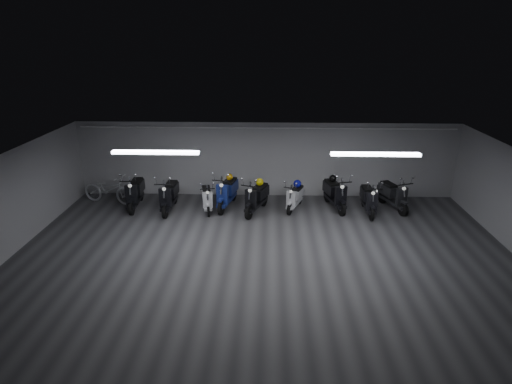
{
  "coord_description": "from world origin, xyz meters",
  "views": [
    {
      "loc": [
        0.14,
        -10.15,
        5.77
      ],
      "look_at": [
        -0.29,
        2.5,
        1.05
      ],
      "focal_mm": 29.65,
      "sensor_mm": 36.0,
      "label": 1
    }
  ],
  "objects_px": {
    "scooter_8": "(369,195)",
    "helmet_0": "(333,178)",
    "scooter_1": "(169,191)",
    "bicycle": "(108,186)",
    "helmet_1": "(229,177)",
    "scooter_9": "(394,190)",
    "scooter_5": "(257,193)",
    "scooter_6": "(295,193)",
    "scooter_7": "(335,189)",
    "helmet_2": "(260,182)",
    "scooter_4": "(227,187)",
    "helmet_3": "(297,184)",
    "scooter_0": "(135,188)",
    "scooter_2": "(207,194)"
  },
  "relations": [
    {
      "from": "scooter_0",
      "to": "scooter_5",
      "type": "relative_size",
      "value": 1.04
    },
    {
      "from": "helmet_3",
      "to": "scooter_8",
      "type": "bearing_deg",
      "value": -11.02
    },
    {
      "from": "scooter_5",
      "to": "scooter_6",
      "type": "xyz_separation_m",
      "value": [
        1.33,
        0.31,
        -0.12
      ]
    },
    {
      "from": "scooter_6",
      "to": "scooter_7",
      "type": "xyz_separation_m",
      "value": [
        1.4,
        0.12,
        0.13
      ]
    },
    {
      "from": "scooter_5",
      "to": "scooter_9",
      "type": "distance_m",
      "value": 4.77
    },
    {
      "from": "scooter_6",
      "to": "scooter_1",
      "type": "bearing_deg",
      "value": -154.94
    },
    {
      "from": "helmet_3",
      "to": "scooter_2",
      "type": "bearing_deg",
      "value": -172.71
    },
    {
      "from": "scooter_8",
      "to": "scooter_1",
      "type": "bearing_deg",
      "value": 179.89
    },
    {
      "from": "scooter_0",
      "to": "helmet_2",
      "type": "relative_size",
      "value": 7.56
    },
    {
      "from": "scooter_6",
      "to": "scooter_7",
      "type": "distance_m",
      "value": 1.41
    },
    {
      "from": "scooter_7",
      "to": "scooter_8",
      "type": "height_order",
      "value": "scooter_7"
    },
    {
      "from": "scooter_6",
      "to": "scooter_2",
      "type": "bearing_deg",
      "value": -154.72
    },
    {
      "from": "scooter_8",
      "to": "helmet_1",
      "type": "xyz_separation_m",
      "value": [
        -4.81,
        0.63,
        0.37
      ]
    },
    {
      "from": "scooter_1",
      "to": "bicycle",
      "type": "xyz_separation_m",
      "value": [
        -2.37,
        0.64,
        -0.09
      ]
    },
    {
      "from": "scooter_0",
      "to": "scooter_9",
      "type": "relative_size",
      "value": 1.07
    },
    {
      "from": "scooter_8",
      "to": "scooter_9",
      "type": "height_order",
      "value": "scooter_9"
    },
    {
      "from": "scooter_6",
      "to": "scooter_9",
      "type": "distance_m",
      "value": 3.43
    },
    {
      "from": "scooter_0",
      "to": "scooter_2",
      "type": "distance_m",
      "value": 2.57
    },
    {
      "from": "helmet_1",
      "to": "helmet_0",
      "type": "bearing_deg",
      "value": 0.27
    },
    {
      "from": "scooter_8",
      "to": "bicycle",
      "type": "height_order",
      "value": "scooter_8"
    },
    {
      "from": "bicycle",
      "to": "helmet_1",
      "type": "bearing_deg",
      "value": -75.29
    },
    {
      "from": "scooter_1",
      "to": "scooter_4",
      "type": "bearing_deg",
      "value": 11.56
    },
    {
      "from": "scooter_0",
      "to": "helmet_1",
      "type": "bearing_deg",
      "value": 2.9
    },
    {
      "from": "scooter_5",
      "to": "scooter_9",
      "type": "height_order",
      "value": "scooter_5"
    },
    {
      "from": "scooter_7",
      "to": "helmet_2",
      "type": "bearing_deg",
      "value": 169.88
    },
    {
      "from": "scooter_2",
      "to": "helmet_2",
      "type": "relative_size",
      "value": 6.16
    },
    {
      "from": "scooter_4",
      "to": "scooter_8",
      "type": "xyz_separation_m",
      "value": [
        4.87,
        -0.36,
        -0.07
      ]
    },
    {
      "from": "scooter_8",
      "to": "helmet_0",
      "type": "distance_m",
      "value": 1.37
    },
    {
      "from": "scooter_4",
      "to": "helmet_0",
      "type": "height_order",
      "value": "scooter_4"
    },
    {
      "from": "scooter_5",
      "to": "helmet_3",
      "type": "relative_size",
      "value": 6.98
    },
    {
      "from": "scooter_6",
      "to": "helmet_2",
      "type": "distance_m",
      "value": 1.3
    },
    {
      "from": "scooter_7",
      "to": "helmet_2",
      "type": "xyz_separation_m",
      "value": [
        -2.63,
        -0.19,
        0.29
      ]
    },
    {
      "from": "scooter_6",
      "to": "helmet_2",
      "type": "xyz_separation_m",
      "value": [
        -1.23,
        -0.06,
        0.42
      ]
    },
    {
      "from": "scooter_0",
      "to": "bicycle",
      "type": "distance_m",
      "value": 1.18
    },
    {
      "from": "scooter_8",
      "to": "helmet_2",
      "type": "xyz_separation_m",
      "value": [
        -3.72,
        0.2,
        0.34
      ]
    },
    {
      "from": "scooter_4",
      "to": "scooter_6",
      "type": "xyz_separation_m",
      "value": [
        2.38,
        -0.1,
        -0.15
      ]
    },
    {
      "from": "scooter_5",
      "to": "bicycle",
      "type": "xyz_separation_m",
      "value": [
        -5.39,
        0.69,
        -0.07
      ]
    },
    {
      "from": "scooter_2",
      "to": "scooter_5",
      "type": "xyz_separation_m",
      "value": [
        1.73,
        -0.11,
        0.11
      ]
    },
    {
      "from": "scooter_1",
      "to": "scooter_2",
      "type": "relative_size",
      "value": 1.21
    },
    {
      "from": "scooter_4",
      "to": "scooter_9",
      "type": "bearing_deg",
      "value": 13.17
    },
    {
      "from": "helmet_0",
      "to": "helmet_3",
      "type": "bearing_deg",
      "value": -171.72
    },
    {
      "from": "scooter_2",
      "to": "helmet_1",
      "type": "xyz_separation_m",
      "value": [
        0.74,
        0.57,
        0.44
      ]
    },
    {
      "from": "scooter_4",
      "to": "scooter_7",
      "type": "distance_m",
      "value": 3.78
    },
    {
      "from": "scooter_6",
      "to": "bicycle",
      "type": "xyz_separation_m",
      "value": [
        -6.72,
        0.38,
        0.05
      ]
    },
    {
      "from": "scooter_9",
      "to": "bicycle",
      "type": "bearing_deg",
      "value": 159.65
    },
    {
      "from": "scooter_6",
      "to": "helmet_3",
      "type": "relative_size",
      "value": 5.81
    },
    {
      "from": "scooter_8",
      "to": "helmet_2",
      "type": "height_order",
      "value": "scooter_8"
    },
    {
      "from": "scooter_0",
      "to": "helmet_0",
      "type": "relative_size",
      "value": 7.84
    },
    {
      "from": "scooter_8",
      "to": "scooter_2",
      "type": "bearing_deg",
      "value": 179.21
    },
    {
      "from": "helmet_1",
      "to": "scooter_4",
      "type": "bearing_deg",
      "value": -102.88
    }
  ]
}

